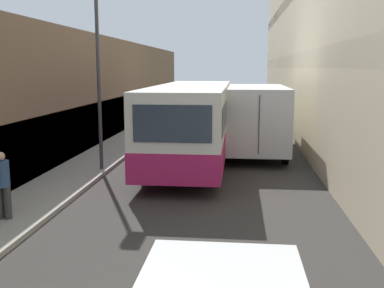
{
  "coord_description": "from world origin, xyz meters",
  "views": [
    {
      "loc": [
        1.17,
        1.09,
        3.54
      ],
      "look_at": [
        -0.01,
        12.44,
        1.6
      ],
      "focal_mm": 42.0,
      "sensor_mm": 36.0,
      "label": 1
    }
  ],
  "objects_px": {
    "panel_van": "(192,110)",
    "street_lamp": "(97,27)",
    "pedestrian": "(2,183)",
    "bus": "(193,121)",
    "box_truck": "(255,116)"
  },
  "relations": [
    {
      "from": "panel_van",
      "to": "street_lamp",
      "type": "relative_size",
      "value": 0.66
    },
    {
      "from": "pedestrian",
      "to": "street_lamp",
      "type": "height_order",
      "value": "street_lamp"
    },
    {
      "from": "street_lamp",
      "to": "bus",
      "type": "bearing_deg",
      "value": 34.43
    },
    {
      "from": "bus",
      "to": "pedestrian",
      "type": "bearing_deg",
      "value": -116.29
    },
    {
      "from": "pedestrian",
      "to": "panel_van",
      "type": "bearing_deg",
      "value": 81.84
    },
    {
      "from": "bus",
      "to": "pedestrian",
      "type": "distance_m",
      "value": 8.16
    },
    {
      "from": "bus",
      "to": "pedestrian",
      "type": "xyz_separation_m",
      "value": [
        -3.6,
        -7.29,
        -0.59
      ]
    },
    {
      "from": "bus",
      "to": "street_lamp",
      "type": "bearing_deg",
      "value": -145.57
    },
    {
      "from": "panel_van",
      "to": "street_lamp",
      "type": "distance_m",
      "value": 12.98
    },
    {
      "from": "box_truck",
      "to": "panel_van",
      "type": "xyz_separation_m",
      "value": [
        -3.51,
        7.82,
        -0.53
      ]
    },
    {
      "from": "panel_van",
      "to": "pedestrian",
      "type": "bearing_deg",
      "value": -98.16
    },
    {
      "from": "box_truck",
      "to": "bus",
      "type": "bearing_deg",
      "value": -134.92
    },
    {
      "from": "bus",
      "to": "box_truck",
      "type": "xyz_separation_m",
      "value": [
        2.42,
        2.43,
        -0.01
      ]
    },
    {
      "from": "box_truck",
      "to": "street_lamp",
      "type": "bearing_deg",
      "value": -140.35
    },
    {
      "from": "bus",
      "to": "box_truck",
      "type": "distance_m",
      "value": 3.43
    }
  ]
}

